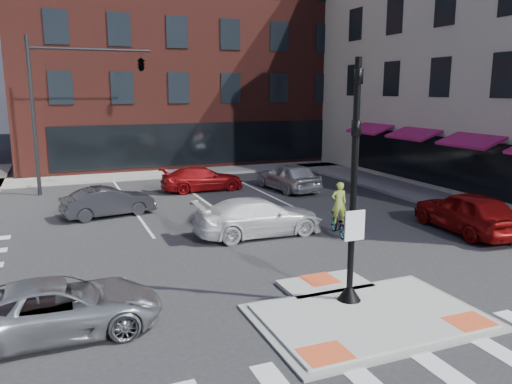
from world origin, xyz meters
name	(u,v)px	position (x,y,z in m)	size (l,w,h in m)	color
ground	(358,310)	(0.00, 0.00, 0.00)	(120.00, 120.00, 0.00)	#28282B
refuge_island	(364,313)	(0.00, -0.26, 0.05)	(5.40, 4.65, 0.13)	gray
sidewalk_e	(427,196)	(10.80, 10.00, 0.07)	(3.00, 24.00, 0.15)	gray
sidewalk_n	(211,170)	(3.00, 22.00, 0.07)	(26.00, 3.00, 0.15)	gray
building_n	(173,60)	(3.00, 31.99, 7.80)	(24.40, 18.40, 15.50)	#521F19
building_far_left	(74,93)	(-4.00, 52.00, 5.00)	(10.00, 12.00, 10.00)	slate
building_far_right	(181,85)	(9.00, 54.00, 6.00)	(12.00, 12.00, 12.00)	brown
signal_pole	(353,214)	(0.00, 0.40, 2.36)	(0.60, 0.60, 5.98)	black
mast_arm_signal	(113,74)	(-3.47, 18.00, 6.21)	(6.10, 2.24, 8.00)	black
silver_suv	(59,308)	(-6.84, 1.48, 0.63)	(2.08, 4.50, 1.25)	#9D9FA4
red_sedan	(467,212)	(7.75, 4.33, 0.80)	(1.90, 4.72, 1.61)	maroon
white_pickup	(258,217)	(0.23, 7.00, 0.70)	(1.97, 4.85, 1.41)	white
bg_car_dark	(108,202)	(-4.66, 12.10, 0.64)	(1.35, 3.87, 1.27)	#29292E
bg_car_silver	(288,176)	(5.00, 14.30, 0.77)	(1.81, 4.50, 1.53)	silver
bg_car_red	(202,179)	(0.67, 16.00, 0.64)	(1.80, 4.44, 1.29)	maroon
cyclist	(339,217)	(3.00, 5.85, 0.68)	(0.88, 1.66, 2.04)	#3F3F44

